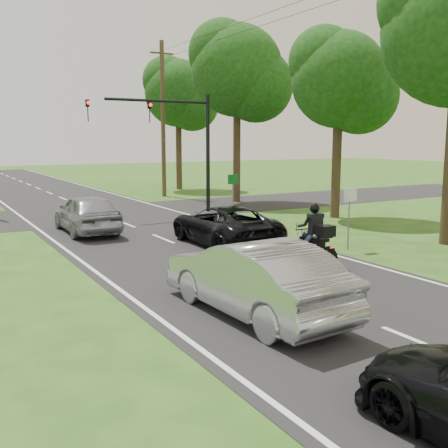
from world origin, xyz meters
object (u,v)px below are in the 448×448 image
at_px(sign_white, 350,204).
at_px(sign_green, 233,186).
at_px(dark_suv, 224,225).
at_px(traffic_signal, 175,132).
at_px(silver_sedan, 254,277).
at_px(utility_pole_far, 163,119).
at_px(motorcycle_rider, 316,240).
at_px(silver_suv, 87,213).

distance_m(sign_white, sign_green, 8.00).
relative_size(dark_suv, traffic_signal, 0.79).
relative_size(silver_sedan, sign_green, 2.34).
relative_size(utility_pole_far, sign_white, 4.71).
xyz_separation_m(dark_suv, sign_white, (3.21, -2.98, 0.88)).
height_order(utility_pole_far, sign_green, utility_pole_far).
distance_m(traffic_signal, sign_white, 11.39).
relative_size(traffic_signal, utility_pole_far, 0.64).
xyz_separation_m(motorcycle_rider, sign_green, (2.56, 9.08, 0.86)).
height_order(dark_suv, silver_sedan, silver_sedan).
xyz_separation_m(silver_sedan, silver_suv, (-0.31, 11.82, -0.02)).
distance_m(silver_sedan, sign_white, 7.66).
xyz_separation_m(motorcycle_rider, silver_suv, (-4.45, 8.92, 0.06)).
distance_m(dark_suv, silver_sedan, 7.70).
height_order(silver_suv, sign_white, sign_white).
bearing_deg(silver_suv, silver_sedan, 92.31).
height_order(motorcycle_rider, dark_suv, motorcycle_rider).
xyz_separation_m(utility_pole_far, sign_green, (-1.30, -11.02, -3.49)).
height_order(traffic_signal, sign_green, traffic_signal).
distance_m(motorcycle_rider, utility_pole_far, 20.92).
relative_size(motorcycle_rider, sign_white, 1.03).
bearing_deg(sign_green, silver_sedan, -119.22).
relative_size(motorcycle_rider, silver_sedan, 0.44).
height_order(silver_sedan, silver_suv, silver_sedan).
xyz_separation_m(silver_suv, sign_white, (6.81, -7.84, 0.79)).
height_order(motorcycle_rider, silver_sedan, motorcycle_rider).
bearing_deg(utility_pole_far, sign_white, -94.51).
relative_size(motorcycle_rider, utility_pole_far, 0.22).
relative_size(dark_suv, silver_sedan, 1.02).
bearing_deg(silver_sedan, motorcycle_rider, -147.92).
xyz_separation_m(motorcycle_rider, utility_pole_far, (3.86, 20.10, 4.34)).
bearing_deg(utility_pole_far, dark_suv, -106.36).
bearing_deg(motorcycle_rider, silver_suv, 120.18).
height_order(traffic_signal, utility_pole_far, utility_pole_far).
height_order(sign_white, sign_green, same).
bearing_deg(sign_white, dark_suv, 137.14).
height_order(motorcycle_rider, silver_suv, motorcycle_rider).
xyz_separation_m(traffic_signal, sign_white, (1.36, -11.02, -2.54)).
distance_m(traffic_signal, utility_pole_far, 8.55).
relative_size(silver_sedan, utility_pole_far, 0.50).
distance_m(silver_sedan, sign_green, 13.75).
bearing_deg(silver_suv, sign_white, 131.80).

